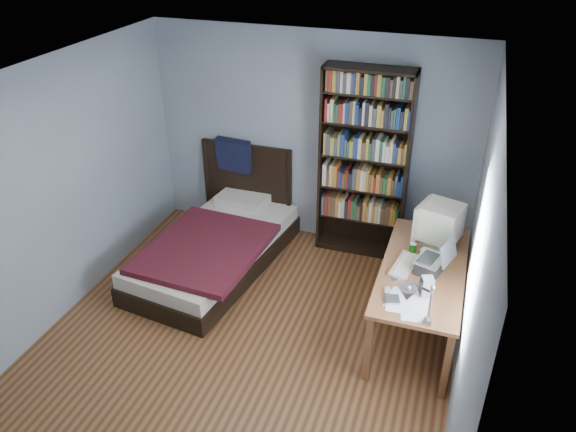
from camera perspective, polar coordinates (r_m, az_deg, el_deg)
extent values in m
plane|color=#582D1A|center=(5.51, -4.26, -12.48)|extent=(4.20, 4.20, 0.00)
plane|color=white|center=(4.26, -5.54, 13.33)|extent=(4.20, 4.20, 0.00)
cube|color=#92A3AB|center=(6.54, 2.38, 7.76)|extent=(3.80, 0.04, 2.50)
cube|color=#92A3AB|center=(3.38, -19.52, -18.83)|extent=(3.80, 0.04, 2.50)
cube|color=#92A3AB|center=(5.71, -22.67, 1.96)|extent=(0.04, 4.20, 2.50)
cube|color=#92A3AB|center=(4.46, 18.38, -5.19)|extent=(0.04, 4.20, 2.50)
cube|color=white|center=(4.23, 18.56, -4.05)|extent=(0.01, 1.14, 1.14)
cube|color=white|center=(4.23, 18.48, -4.04)|extent=(0.01, 1.00, 1.00)
cube|color=brown|center=(5.32, 13.56, -5.31)|extent=(0.75, 1.67, 0.04)
cube|color=brown|center=(4.95, 8.15, -13.17)|extent=(0.06, 0.06, 0.69)
cube|color=brown|center=(4.93, 15.80, -14.45)|extent=(0.06, 0.06, 0.69)
cube|color=brown|center=(6.20, 11.04, -3.60)|extent=(0.06, 0.06, 0.69)
cube|color=brown|center=(6.18, 17.00, -4.56)|extent=(0.06, 0.06, 0.69)
cube|color=brown|center=(6.04, 13.84, -4.94)|extent=(0.69, 0.40, 0.68)
cube|color=beige|center=(5.68, 14.66, -2.63)|extent=(0.29, 0.26, 0.03)
cylinder|color=beige|center=(5.66, 14.71, -2.27)|extent=(0.09, 0.09, 0.05)
cube|color=beige|center=(5.56, 15.25, -0.56)|extent=(0.45, 0.44, 0.35)
cube|color=#B8AD99|center=(5.56, 13.39, -0.26)|extent=(0.13, 0.36, 0.37)
cube|color=#3E7AE0|center=(5.57, 13.25, -0.24)|extent=(0.09, 0.27, 0.24)
cube|color=#2D2D30|center=(5.22, 14.18, -4.97)|extent=(0.26, 0.28, 0.13)
cube|color=silver|center=(5.18, 14.28, -4.27)|extent=(0.30, 0.35, 0.02)
cube|color=#2D2D30|center=(5.18, 14.08, -4.13)|extent=(0.21, 0.27, 0.00)
cube|color=silver|center=(5.12, 15.98, -3.47)|extent=(0.16, 0.30, 0.21)
cube|color=#0CBF26|center=(5.12, 15.85, -3.45)|extent=(0.12, 0.24, 0.16)
cube|color=#99999E|center=(4.67, 13.98, -10.36)|extent=(0.06, 0.05, 0.04)
cylinder|color=#99999E|center=(4.48, 14.24, -8.66)|extent=(0.02, 0.15, 0.42)
cylinder|color=#99999E|center=(4.11, 13.35, -7.09)|extent=(0.17, 0.35, 0.21)
cone|color=#99999E|center=(3.96, 12.03, -7.78)|extent=(0.13, 0.13, 0.11)
cube|color=#B8AD99|center=(5.28, 11.75, -4.93)|extent=(0.24, 0.46, 0.04)
cube|color=#9A9A9C|center=(4.91, 13.93, -7.00)|extent=(0.12, 0.12, 0.19)
cylinder|color=#073307|center=(5.45, 12.56, -3.29)|extent=(0.06, 0.06, 0.11)
ellipsoid|color=silver|center=(5.53, 13.58, -3.38)|extent=(0.06, 0.11, 0.04)
cube|color=silver|center=(5.11, 10.87, -6.18)|extent=(0.07, 0.11, 0.02)
cube|color=#9A9A9C|center=(4.94, 10.08, -7.47)|extent=(0.06, 0.10, 0.02)
cube|color=#9A9A9C|center=(4.85, 10.53, -8.37)|extent=(0.15, 0.15, 0.02)
cube|color=black|center=(6.41, 3.53, 5.74)|extent=(0.03, 0.30, 2.18)
cube|color=black|center=(6.26, 11.99, 4.50)|extent=(0.03, 0.30, 2.18)
cube|color=black|center=(5.96, 8.43, 14.60)|extent=(0.98, 0.30, 0.03)
cube|color=black|center=(6.82, 7.12, -3.00)|extent=(0.98, 0.30, 0.06)
cube|color=black|center=(6.44, 7.97, 5.62)|extent=(0.98, 0.02, 2.18)
cube|color=olive|center=(6.29, 7.70, 5.32)|extent=(0.90, 0.22, 1.98)
cube|color=black|center=(6.47, -7.38, -4.20)|extent=(1.38, 2.32, 0.22)
cube|color=beige|center=(6.36, -7.49, -2.78)|extent=(1.33, 2.26, 0.16)
cube|color=maroon|center=(6.09, -8.40, -3.27)|extent=(1.24, 1.50, 0.07)
cube|color=beige|center=(6.96, -4.60, 1.67)|extent=(0.65, 0.46, 0.12)
cube|color=black|center=(7.04, -4.13, 3.12)|extent=(1.16, 0.05, 1.10)
cylinder|color=black|center=(7.23, -8.24, 3.65)|extent=(0.06, 0.06, 1.10)
cylinder|color=black|center=(6.85, 0.07, 2.40)|extent=(0.06, 0.06, 1.10)
cube|color=black|center=(6.90, -5.51, 6.15)|extent=(0.46, 0.20, 0.43)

